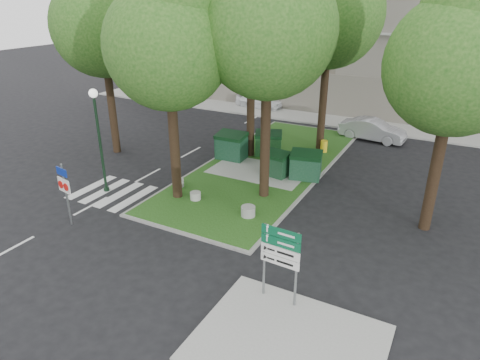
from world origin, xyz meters
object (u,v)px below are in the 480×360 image
Objects in this scene: dumpster_d at (306,165)px; bollard_mid at (195,196)px; tree_median_mid at (254,31)px; dumpster_b at (268,143)px; tree_median_far at (333,3)px; bollard_right at (248,211)px; tree_street_left at (103,16)px; traffic_sign_pole at (65,186)px; litter_bin at (324,146)px; street_lamp at (98,129)px; dumpster_a at (231,146)px; tree_street_right at (462,51)px; tree_median_near_right at (271,16)px; tree_median_near_left at (170,34)px; dumpster_c at (276,164)px; directional_sign at (281,253)px; car_white at (259,100)px; bollard_left at (178,183)px; car_silver at (372,130)px.

dumpster_d is 3.56× the size of bollard_mid.
dumpster_b is (0.81, 0.49, -6.18)m from tree_median_mid.
tree_median_far is 12.58m from bollard_right.
tree_street_left is 4.09× the size of traffic_sign_pole.
street_lamp reaches higher than litter_bin.
street_lamp is (-3.33, -6.45, 2.25)m from dumpster_a.
tree_street_right reaches higher than litter_bin.
traffic_sign_pole is (1.07, -3.12, -1.39)m from street_lamp.
tree_median_near_right reaches higher than tree_street_left.
tree_median_far is (3.20, 3.00, 1.34)m from tree_median_mid.
tree_median_far is 7.88m from litter_bin.
tree_median_near_left reaches higher than tree_median_mid.
tree_median_far is 1.18× the size of tree_street_right.
dumpster_c is 4.72m from litter_bin.
tree_median_mid is at bearing 123.23° from directional_sign.
tree_median_mid is 2.54× the size of car_white.
dumpster_a is at bearing -134.42° from tree_median_far.
tree_street_left is at bearing 171.87° from tree_median_near_right.
bollard_left is 1.73m from bollard_mid.
bollard_mid is at bearing 3.28° from tree_median_near_left.
traffic_sign_pole is at bearing -110.45° from bollard_left.
tree_street_right is at bearing -3.27° from tree_street_left.
dumpster_d is (1.50, 0.36, 0.07)m from dumpster_c.
tree_median_near_right reaches higher than bollard_right.
tree_median_near_left is 18.65m from car_white.
tree_median_near_left reaches higher than car_silver.
tree_median_mid reaches higher than car_silver.
street_lamp is at bearing -156.96° from dumpster_d.
directional_sign is at bearing -116.53° from tree_street_right.
dumpster_d is at bearing 71.63° from tree_median_near_right.
tree_median_far is 12.58m from bollard_left.
dumpster_a is (6.71, 1.93, -6.79)m from tree_street_left.
street_lamp is 1.97× the size of directional_sign.
dumpster_d is at bearing 35.66° from street_lamp.
tree_street_right is (17.50, -1.00, -0.67)m from tree_street_left.
tree_median_near_right is 18.89× the size of bollard_right.
street_lamp is 1.26× the size of car_white.
bollard_left is (-0.69, 0.85, -7.01)m from tree_median_near_left.
tree_median_far is (3.70, 9.50, 1.00)m from tree_median_near_left.
tree_street_right is 2.41× the size of car_silver.
tree_street_left is at bearing 160.81° from bollard_right.
tree_median_near_left reaches higher than directional_sign.
street_lamp is (-7.31, -0.80, 2.78)m from bollard_right.
traffic_sign_pole reaches higher than dumpster_d.
dumpster_d is at bearing 21.93° from dumpster_c.
street_lamp is at bearing -166.54° from bollard_mid.
dumpster_c is at bearing 99.56° from bollard_right.
tree_median_near_right is at bearing 15.33° from bollard_left.
tree_median_near_right is 6.36× the size of dumpster_b.
dumpster_a reaches higher than bollard_right.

